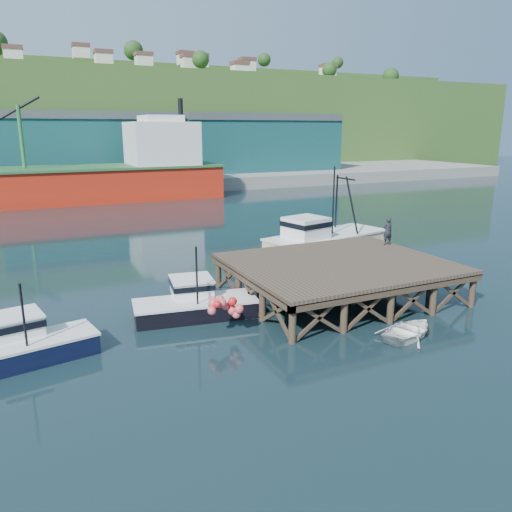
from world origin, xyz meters
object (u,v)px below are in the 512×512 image
boat_navy (23,344)px  boat_black (195,302)px  dinghy (409,330)px  dockworker (388,231)px  trawler (324,239)px

boat_navy → boat_black: (8.30, 1.93, -0.01)m
boat_navy → dinghy: (16.58, -5.16, -0.39)m
boat_black → dockworker: bearing=15.0°
dinghy → dockworker: size_ratio=1.84×
dinghy → dockworker: dockworker is taller
boat_navy → trawler: trawler is taller
trawler → dinghy: bearing=-121.3°
boat_black → dinghy: (8.28, -7.09, -0.38)m
trawler → dinghy: (-4.77, -14.79, -1.07)m
dinghy → dockworker: bearing=-51.6°
boat_black → dinghy: boat_black is taller
boat_navy → dockworker: 22.72m
trawler → dockworker: trawler is taller
boat_navy → trawler: (21.36, 9.63, 0.68)m
boat_navy → dockworker: size_ratio=3.36×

